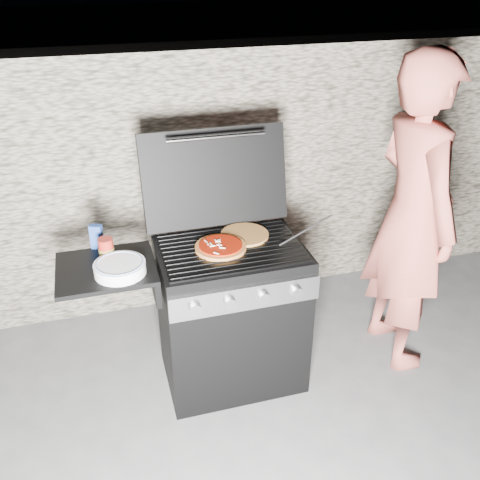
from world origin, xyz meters
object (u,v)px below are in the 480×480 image
object	(u,v)px
gas_grill	(190,322)
person	(412,217)
sauce_jar	(106,249)
pizza_topped	(221,246)

from	to	relation	value
gas_grill	person	xyz separation A→B (m)	(1.34, -0.03, 0.50)
person	gas_grill	bearing A→B (deg)	89.32
sauce_jar	person	distance (m)	1.74
pizza_topped	person	distance (m)	1.15
pizza_topped	person	size ratio (longest dim) A/B	0.14
gas_grill	pizza_topped	bearing A→B (deg)	0.30
pizza_topped	gas_grill	bearing A→B (deg)	-179.70
gas_grill	sauce_jar	distance (m)	0.65
gas_grill	sauce_jar	world-z (taller)	sauce_jar
gas_grill	sauce_jar	xyz separation A→B (m)	(-0.40, 0.07, 0.51)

